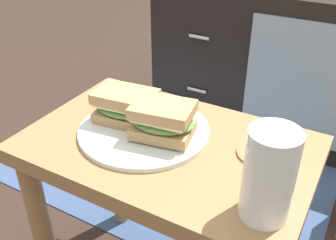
{
  "coord_description": "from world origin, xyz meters",
  "views": [
    {
      "loc": [
        0.31,
        -0.54,
        0.89
      ],
      "look_at": [
        0.0,
        0.0,
        0.51
      ],
      "focal_mm": 41.32,
      "sensor_mm": 36.0,
      "label": 1
    }
  ],
  "objects_px": {
    "sandwich_back": "(162,121)",
    "coaster": "(262,153)",
    "tv_cabinet": "(282,59)",
    "sandwich_front": "(126,106)",
    "beer_glass": "(269,176)",
    "plate": "(144,130)"
  },
  "relations": [
    {
      "from": "sandwich_back",
      "to": "coaster",
      "type": "distance_m",
      "value": 0.2
    },
    {
      "from": "tv_cabinet",
      "to": "coaster",
      "type": "height_order",
      "value": "tv_cabinet"
    },
    {
      "from": "sandwich_front",
      "to": "beer_glass",
      "type": "xyz_separation_m",
      "value": [
        0.33,
        -0.11,
        0.03
      ]
    },
    {
      "from": "sandwich_front",
      "to": "coaster",
      "type": "relative_size",
      "value": 1.49
    },
    {
      "from": "tv_cabinet",
      "to": "beer_glass",
      "type": "height_order",
      "value": "beer_glass"
    },
    {
      "from": "sandwich_back",
      "to": "beer_glass",
      "type": "relative_size",
      "value": 0.93
    },
    {
      "from": "plate",
      "to": "coaster",
      "type": "xyz_separation_m",
      "value": [
        0.23,
        0.04,
        -0.0
      ]
    },
    {
      "from": "tv_cabinet",
      "to": "sandwich_back",
      "type": "bearing_deg",
      "value": -90.15
    },
    {
      "from": "plate",
      "to": "sandwich_front",
      "type": "relative_size",
      "value": 1.87
    },
    {
      "from": "beer_glass",
      "to": "coaster",
      "type": "distance_m",
      "value": 0.17
    },
    {
      "from": "sandwich_back",
      "to": "coaster",
      "type": "xyz_separation_m",
      "value": [
        0.18,
        0.05,
        -0.04
      ]
    },
    {
      "from": "plate",
      "to": "sandwich_back",
      "type": "height_order",
      "value": "sandwich_back"
    },
    {
      "from": "tv_cabinet",
      "to": "plate",
      "type": "relative_size",
      "value": 3.64
    },
    {
      "from": "plate",
      "to": "beer_glass",
      "type": "relative_size",
      "value": 1.78
    },
    {
      "from": "plate",
      "to": "sandwich_front",
      "type": "height_order",
      "value": "sandwich_front"
    },
    {
      "from": "beer_glass",
      "to": "sandwich_front",
      "type": "bearing_deg",
      "value": 161.28
    },
    {
      "from": "tv_cabinet",
      "to": "sandwich_front",
      "type": "xyz_separation_m",
      "value": [
        -0.1,
        -0.93,
        0.21
      ]
    },
    {
      "from": "beer_glass",
      "to": "coaster",
      "type": "relative_size",
      "value": 1.56
    },
    {
      "from": "beer_glass",
      "to": "coaster",
      "type": "height_order",
      "value": "beer_glass"
    },
    {
      "from": "sandwich_back",
      "to": "beer_glass",
      "type": "height_order",
      "value": "beer_glass"
    },
    {
      "from": "coaster",
      "to": "sandwich_back",
      "type": "bearing_deg",
      "value": -163.73
    },
    {
      "from": "beer_glass",
      "to": "plate",
      "type": "bearing_deg",
      "value": 160.01
    }
  ]
}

